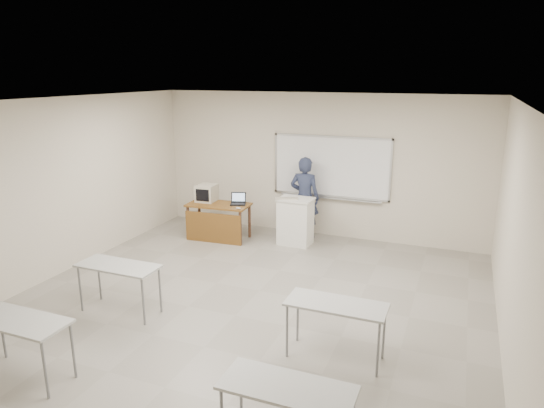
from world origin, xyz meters
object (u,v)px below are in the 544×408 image
at_px(podium, 295,221).
at_px(whiteboard, 331,168).
at_px(mouse, 238,208).
at_px(presenter, 305,198).
at_px(instructor_desk, 216,216).
at_px(keyboard, 287,198).
at_px(crt_monitor, 207,193).
at_px(laptop, 239,201).

bearing_deg(podium, whiteboard, 58.69).
bearing_deg(podium, mouse, -154.13).
bearing_deg(presenter, whiteboard, -147.37).
height_order(instructor_desk, mouse, mouse).
relative_size(keyboard, presenter, 0.26).
xyz_separation_m(whiteboard, instructor_desk, (-2.10, -1.15, -0.96)).
bearing_deg(presenter, crt_monitor, 16.94).
height_order(crt_monitor, presenter, presenter).
bearing_deg(mouse, crt_monitor, 154.03).
height_order(instructor_desk, podium, podium).
height_order(instructor_desk, laptop, laptop).
xyz_separation_m(whiteboard, crt_monitor, (-2.44, -0.91, -0.56)).
relative_size(laptop, mouse, 2.94).
bearing_deg(keyboard, presenter, 52.75).
relative_size(crt_monitor, mouse, 4.14).
bearing_deg(crt_monitor, podium, 0.38).
height_order(whiteboard, instructor_desk, whiteboard).
xyz_separation_m(instructor_desk, presenter, (1.63, 0.85, 0.34)).
bearing_deg(instructor_desk, mouse, -13.06).
bearing_deg(presenter, keyboard, 72.28).
bearing_deg(instructor_desk, keyboard, 6.44).
distance_m(mouse, keyboard, 0.99).
xyz_separation_m(whiteboard, presenter, (-0.47, -0.30, -0.62)).
distance_m(instructor_desk, presenter, 1.87).
bearing_deg(presenter, laptop, 25.03).
height_order(whiteboard, laptop, whiteboard).
distance_m(laptop, presenter, 1.37).
height_order(podium, crt_monitor, crt_monitor).
height_order(podium, mouse, podium).
distance_m(whiteboard, presenter, 0.83).
bearing_deg(keyboard, crt_monitor, 161.00).
relative_size(crt_monitor, laptop, 1.41).
bearing_deg(laptop, crt_monitor, 162.44).
xyz_separation_m(whiteboard, podium, (-0.50, -0.77, -1.00)).
relative_size(instructor_desk, presenter, 0.75).
bearing_deg(whiteboard, crt_monitor, -159.52).
distance_m(crt_monitor, presenter, 2.07).
bearing_deg(whiteboard, podium, -123.07).
distance_m(instructor_desk, crt_monitor, 0.58).
bearing_deg(presenter, instructor_desk, 27.12).
bearing_deg(instructor_desk, presenter, 23.68).
relative_size(laptop, keyboard, 0.68).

